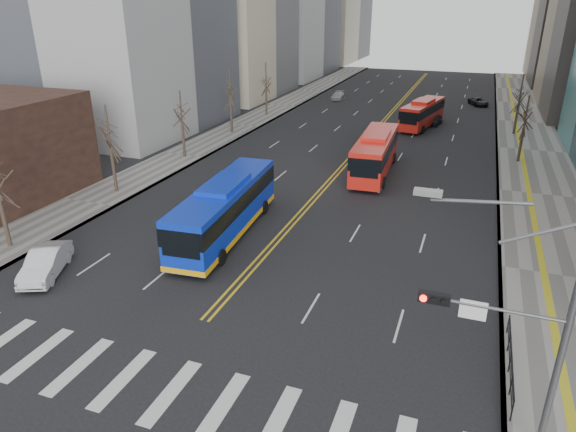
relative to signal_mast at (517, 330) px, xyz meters
The scene contains 15 objects.
ground 14.73m from the signal_mast, behind, with size 220.00×220.00×0.00m, color black.
sidewalk_right 43.43m from the signal_mast, 85.04° to the left, with size 7.00×130.00×0.15m, color slate.
sidewalk_left 52.80m from the signal_mast, 125.14° to the left, with size 5.00×130.00×0.15m, color slate.
crosswalk 14.73m from the signal_mast, behind, with size 26.70×4.00×0.01m.
centerline 54.98m from the signal_mast, 104.56° to the left, with size 0.55×100.00×0.01m.
signal_mast is the anchor object (origin of this frame).
pedestrian_railing 5.71m from the signal_mast, 82.40° to the left, with size 0.06×6.06×1.02m.
street_trees 38.71m from the signal_mast, 122.76° to the left, with size 35.20×47.20×7.60m.
blue_bus 21.78m from the signal_mast, 143.72° to the left, with size 3.86×13.44×3.83m.
red_bus_near 31.60m from the signal_mast, 109.54° to the left, with size 3.45×12.16×3.80m.
red_bus_far 51.31m from the signal_mast, 99.75° to the left, with size 4.49×11.10×3.44m.
car_white 25.41m from the signal_mast, behind, with size 1.67×4.79×1.58m, color silver.
car_dark_mid 52.95m from the signal_mast, 97.90° to the left, with size 1.49×3.70×1.26m, color black.
car_silver 69.95m from the signal_mast, 109.88° to the left, with size 1.67×4.10×1.19m, color #ADADB3.
car_dark_far 68.30m from the signal_mast, 91.88° to the left, with size 1.92×4.17×1.16m, color black.
Camera 1 is at (11.51, -14.00, 15.01)m, focal length 32.00 mm.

